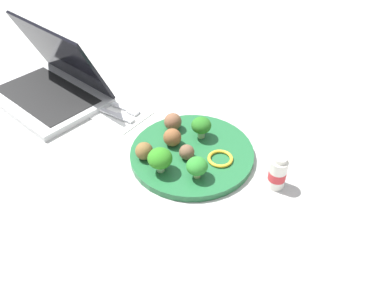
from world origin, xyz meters
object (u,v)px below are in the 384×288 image
at_px(meatball_far_rim, 173,122).
at_px(napkin, 116,111).
at_px(meatball_center, 144,151).
at_px(pepper_ring_center, 220,159).
at_px(knife, 113,114).
at_px(meatball_mid_right, 187,152).
at_px(meatball_back_right, 172,137).
at_px(broccoli_floret_front_right, 201,126).
at_px(yogurt_bottle, 278,173).
at_px(laptop, 51,85).
at_px(broccoli_floret_back_left, 160,159).
at_px(broccoli_floret_near_rim, 197,166).
at_px(fork, 122,107).
at_px(plate, 192,153).

xyz_separation_m(meatball_far_rim, napkin, (-0.18, -0.02, -0.03)).
relative_size(meatball_center, pepper_ring_center, 0.69).
relative_size(meatball_far_rim, knife, 0.29).
height_order(pepper_ring_center, napkin, pepper_ring_center).
xyz_separation_m(meatball_mid_right, meatball_back_right, (-0.05, 0.02, 0.00)).
relative_size(broccoli_floret_front_right, yogurt_bottle, 0.67).
bearing_deg(meatball_far_rim, pepper_ring_center, -7.62).
bearing_deg(laptop, yogurt_bottle, 7.02).
bearing_deg(meatball_center, meatball_far_rim, 99.32).
bearing_deg(broccoli_floret_back_left, broccoli_floret_near_rim, 25.40).
relative_size(pepper_ring_center, fork, 0.47).
bearing_deg(meatball_mid_right, fork, 168.17).
xyz_separation_m(plate, meatball_center, (-0.07, -0.08, 0.03)).
height_order(meatball_mid_right, knife, meatball_mid_right).
height_order(broccoli_floret_near_rim, fork, broccoli_floret_near_rim).
distance_m(meatball_mid_right, meatball_far_rim, 0.11).
height_order(pepper_ring_center, laptop, laptop).
bearing_deg(meatball_back_right, meatball_center, -104.25).
xyz_separation_m(meatball_mid_right, knife, (-0.26, 0.02, -0.03)).
bearing_deg(meatball_center, knife, 158.10).
height_order(napkin, knife, knife).
bearing_deg(meatball_far_rim, broccoli_floret_near_rim, -32.61).
bearing_deg(plate, meatball_center, -129.09).
xyz_separation_m(plate, broccoli_floret_back_left, (-0.01, -0.09, 0.04)).
bearing_deg(meatball_mid_right, pepper_ring_center, 33.44).
relative_size(meatball_mid_right, napkin, 0.20).
bearing_deg(yogurt_bottle, napkin, -176.82).
bearing_deg(meatball_far_rim, napkin, -172.22).
xyz_separation_m(plate, meatball_back_right, (-0.05, -0.01, 0.03)).
bearing_deg(fork, broccoli_floret_near_rim, -15.38).
bearing_deg(plate, fork, 173.46).
distance_m(broccoli_floret_back_left, meatball_far_rim, 0.15).
bearing_deg(broccoli_floret_front_right, fork, -174.58).
bearing_deg(laptop, fork, 20.34).
xyz_separation_m(meatball_back_right, pepper_ring_center, (0.12, 0.03, -0.02)).
bearing_deg(broccoli_floret_near_rim, plate, 135.60).
bearing_deg(plate, meatball_mid_right, -77.38).
bearing_deg(meatball_mid_right, broccoli_floret_front_right, 104.61).
bearing_deg(meatball_back_right, yogurt_bottle, 10.91).
relative_size(plate, fork, 2.31).
xyz_separation_m(meatball_far_rim, knife, (-0.17, -0.04, -0.03)).
relative_size(meatball_mid_right, meatball_back_right, 0.81).
distance_m(napkin, laptop, 0.20).
relative_size(broccoli_floret_near_rim, napkin, 0.28).
distance_m(broccoli_floret_near_rim, fork, 0.33).
bearing_deg(broccoli_floret_back_left, meatball_far_rim, 120.52).
bearing_deg(knife, meatball_mid_right, -4.27).
xyz_separation_m(napkin, fork, (0.01, 0.02, 0.00)).
bearing_deg(meatball_far_rim, yogurt_bottle, 0.21).
xyz_separation_m(meatball_far_rim, meatball_back_right, (0.04, -0.05, -0.00)).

